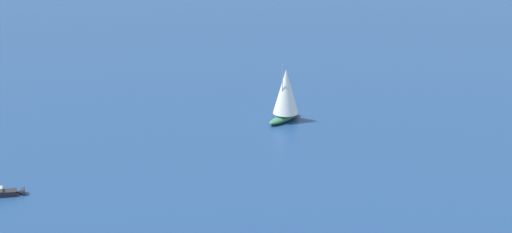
# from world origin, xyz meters

# --- Properties ---
(motorboat_far_port) EXTENTS (3.03, 6.80, 1.91)m
(motorboat_far_port) POSITION_xyz_m (37.80, 40.91, 0.52)
(motorboat_far_port) COLOR black
(motorboat_far_port) RESTS_ON ground_plane
(sailboat_ahead) EXTENTS (8.67, 7.47, 11.60)m
(sailboat_ahead) POSITION_xyz_m (75.51, -4.23, 5.29)
(sailboat_ahead) COLOR #33704C
(sailboat_ahead) RESTS_ON ground_plane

